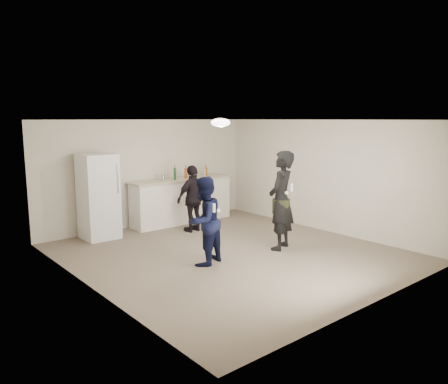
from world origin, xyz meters
TOP-DOWN VIEW (x-y plane):
  - floor at (0.00, 0.00)m, footprint 6.00×6.00m
  - ceiling at (0.00, 0.00)m, footprint 6.00×6.00m
  - wall_back at (0.00, 3.00)m, footprint 6.00×0.00m
  - wall_front at (0.00, -3.00)m, footprint 6.00×0.00m
  - wall_left at (-2.75, 0.00)m, footprint 0.00×6.00m
  - wall_right at (2.75, 0.00)m, footprint 0.00×6.00m
  - counter at (0.72, 2.67)m, footprint 2.60×0.56m
  - counter_top at (0.72, 2.67)m, footprint 2.68×0.64m
  - fridge at (-1.45, 2.60)m, footprint 0.70×0.70m
  - fridge_handle at (-1.17, 2.23)m, footprint 0.02×0.02m
  - ceiling_dome at (0.00, 0.30)m, footprint 0.36×0.36m
  - shaker at (0.19, 2.66)m, footprint 0.08×0.08m
  - man at (-0.77, -0.18)m, footprint 0.90×0.80m
  - woman at (0.93, -0.41)m, footprint 0.83×0.71m
  - camo_shorts at (0.93, -0.41)m, footprint 0.34×0.34m
  - spectator at (0.42, 1.78)m, footprint 0.90×0.42m
  - remote_man at (-0.77, -0.46)m, footprint 0.04×0.04m
  - nunchuk_man at (-0.65, -0.43)m, footprint 0.07×0.07m
  - remote_woman at (0.93, -0.66)m, footprint 0.04×0.04m
  - nunchuk_woman at (0.83, -0.63)m, footprint 0.07×0.07m
  - bottle_cluster at (1.02, 2.61)m, footprint 1.05×0.16m

SIDE VIEW (x-z plane):
  - floor at x=0.00m, z-range 0.00..0.00m
  - counter at x=0.72m, z-range 0.00..1.05m
  - spectator at x=0.42m, z-range 0.00..1.51m
  - man at x=-0.77m, z-range 0.00..1.55m
  - camo_shorts at x=0.93m, z-range 0.71..0.99m
  - fridge at x=-1.45m, z-range 0.00..1.80m
  - woman at x=0.93m, z-range 0.00..1.92m
  - nunchuk_man at x=-0.65m, z-range 0.95..1.01m
  - remote_man at x=-0.77m, z-range 0.98..1.12m
  - counter_top at x=0.72m, z-range 1.05..1.09m
  - nunchuk_woman at x=0.83m, z-range 1.11..1.18m
  - shaker at x=0.19m, z-range 1.09..1.26m
  - bottle_cluster at x=1.02m, z-range 1.07..1.35m
  - wall_back at x=0.00m, z-range -1.75..4.25m
  - wall_front at x=0.00m, z-range -1.75..4.25m
  - wall_left at x=-2.75m, z-range -1.75..4.25m
  - wall_right at x=2.75m, z-range -1.75..4.25m
  - remote_woman at x=0.93m, z-range 1.18..1.32m
  - fridge_handle at x=-1.17m, z-range 1.00..1.60m
  - ceiling_dome at x=0.00m, z-range 2.37..2.53m
  - ceiling at x=0.00m, z-range 2.50..2.50m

